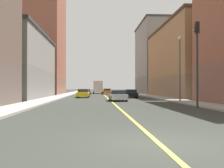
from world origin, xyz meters
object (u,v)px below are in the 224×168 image
box_truck (98,87)px  car_black (131,94)px  building_left_far (160,59)px  car_yellow (83,94)px  street_lamp_left_near (180,62)px  car_orange (107,92)px  building_left_mid (191,61)px  traffic_light_left_near (197,53)px  car_maroon (86,92)px  building_right_distant (39,40)px  car_silver (118,96)px  building_right_midblock (10,66)px

box_truck → car_black: bearing=-80.7°
building_left_far → car_yellow: (-17.85, -24.27, -8.02)m
building_left_far → car_black: building_left_far is taller
street_lamp_left_near → car_orange: bearing=100.6°
building_left_mid → traffic_light_left_near: 25.20m
traffic_light_left_near → car_orange: bearing=97.3°
building_left_mid → car_black: (-10.54, -3.06, -5.34)m
car_black → box_truck: 29.31m
street_lamp_left_near → car_black: bearing=105.5°
street_lamp_left_near → car_maroon: size_ratio=1.57×
building_left_mid → building_right_distant: bearing=150.0°
car_maroon → car_silver: car_silver is taller
building_left_far → car_silver: size_ratio=3.92×
building_left_far → traffic_light_left_near: bearing=-99.7°
building_right_distant → box_truck: size_ratio=3.14×
building_left_mid → car_maroon: building_left_mid is taller
car_maroon → car_orange: 5.41m
building_right_distant → car_maroon: building_right_distant is taller
building_left_mid → car_orange: size_ratio=5.45×
building_left_far → street_lamp_left_near: 39.28m
car_orange → building_left_mid: bearing=-53.6°
building_right_midblock → car_silver: 17.34m
building_right_midblock → box_truck: (12.93, 30.63, -3.08)m
car_silver → building_left_far: bearing=69.1°
building_left_far → traffic_light_left_near: size_ratio=2.64×
building_right_distant → box_truck: 19.16m
building_left_mid → street_lamp_left_near: 17.61m
car_black → traffic_light_left_near: bearing=-82.8°
building_left_mid → building_right_distant: size_ratio=0.99×
car_black → building_right_midblock: bearing=-174.4°
box_truck → traffic_light_left_near: bearing=-81.6°
building_right_distant → car_orange: building_right_distant is taller
car_silver → car_maroon: bearing=99.5°
building_left_mid → car_silver: (-13.30, -12.58, -5.34)m
car_maroon → car_silver: size_ratio=0.97×
car_yellow → car_silver: bearing=-66.8°
car_yellow → building_right_midblock: bearing=-164.7°
traffic_light_left_near → car_orange: 42.38m
car_maroon → building_right_midblock: bearing=-117.0°
building_left_mid → box_truck: size_ratio=3.11×
building_left_mid → box_truck: bearing=120.6°
building_right_distant → street_lamp_left_near: 39.56m
car_yellow → street_lamp_left_near: bearing=-52.3°
building_right_distant → car_silver: building_right_distant is taller
building_left_far → traffic_light_left_near: (-7.93, -46.18, -4.32)m
building_left_far → car_maroon: bearing=-158.7°
building_left_far → car_maroon: 20.91m
building_left_far → car_maroon: size_ratio=4.06×
car_orange → building_right_midblock: bearing=-123.2°
traffic_light_left_near → car_black: size_ratio=1.51×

